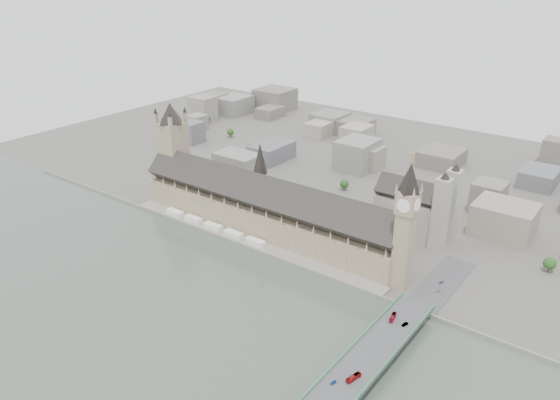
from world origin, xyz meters
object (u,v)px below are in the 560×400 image
Objects in this scene: westminster_bridge at (367,362)px; car_blue at (333,382)px; car_silver at (405,324)px; palace_of_westminster at (265,209)px; red_bus_north at (393,317)px; red_bus_south at (354,377)px; elizabeth_tower at (406,218)px; westminster_abbey at (416,209)px; victoria_tower at (173,147)px; car_approach at (441,283)px.

car_blue reaches higher than westminster_bridge.
palace_of_westminster is at bearing 176.29° from car_silver.
car_silver is (9.37, -1.35, -0.66)m from red_bus_north.
car_blue is (-7.55, -9.45, -0.79)m from red_bus_south.
car_blue is at bearing -79.43° from car_silver.
red_bus_south is (27.15, -118.32, -46.36)m from elizabeth_tower.
westminster_bridge is 42.80m from red_bus_north.
elizabeth_tower reaches higher than westminster_abbey.
westminster_bridge is 23.97m from red_bus_south.
westminster_abbey is 148.62m from red_bus_north.
car_blue is at bearing -27.53° from victoria_tower.
victoria_tower reaches higher than car_silver.
westminster_abbey is at bearing 107.29° from elizabeth_tower.
westminster_bridge is 30.60× the size of red_bus_north.
red_bus_south reaches higher than car_blue.
elizabeth_tower is 10.12× the size of red_bus_north.
car_approach is (1.50, 125.41, -0.81)m from red_bus_south.
car_silver reaches higher than car_blue.
car_silver is at bearing -14.13° from victoria_tower.
elizabeth_tower reaches higher than westminster_bridge.
westminster_abbey is 6.40× the size of red_bus_north.
victoria_tower is at bearing 158.22° from westminster_bridge.
palace_of_westminster reaches higher than westminster_bridge.
palace_of_westminster reaches higher than car_approach.
victoria_tower reaches higher than red_bus_north.
victoria_tower is 9.41× the size of red_bus_south.
westminster_abbey is at bearing 97.59° from red_bus_north.
palace_of_westminster reaches higher than red_bus_north.
elizabeth_tower is at bearing -3.96° from victoria_tower.
victoria_tower is 24.54× the size of car_blue.
car_blue is at bearing -41.51° from palace_of_westminster.
victoria_tower is 0.31× the size of westminster_bridge.
elizabeth_tower is at bearing 116.25° from red_bus_south.
elizabeth_tower is at bearing 110.96° from car_blue.
red_bus_north is at bearing -79.63° from car_approach.
elizabeth_tower is 10.11× the size of red_bus_south.
westminster_bridge is at bearing -75.89° from elizabeth_tower.
westminster_abbey is 153.14m from car_silver.
westminster_abbey is 16.69× the size of car_blue.
westminster_abbey is 14.62× the size of car_approach.
palace_of_westminster is 53.09× the size of car_silver.
westminster_bridge is 79.77× the size of car_blue.
red_bus_north is 1.00× the size of red_bus_south.
elizabeth_tower reaches higher than car_approach.
car_approach reaches higher than westminster_bridge.
car_silver is (289.10, -72.77, -44.13)m from victoria_tower.
palace_of_westminster is 210.78m from car_blue.
palace_of_westminster is 65.04× the size of car_blue.
westminster_abbey is at bearing 143.64° from car_approach.
westminster_abbey is at bearing 105.64° from westminster_bridge.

